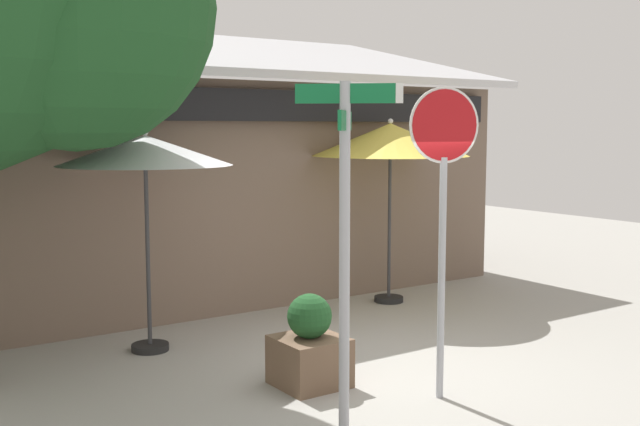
{
  "coord_description": "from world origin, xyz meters",
  "views": [
    {
      "loc": [
        -5.13,
        -6.36,
        2.63
      ],
      "look_at": [
        0.05,
        1.2,
        1.6
      ],
      "focal_mm": 42.67,
      "sensor_mm": 36.0,
      "label": 1
    }
  ],
  "objects_px": {
    "street_sign_post": "(345,225)",
    "sidewalk_planter": "(310,348)",
    "stop_sign": "(443,187)",
    "patio_umbrella_ivory_left": "(145,153)",
    "patio_umbrella_mustard_center": "(390,141)"
  },
  "relations": [
    {
      "from": "patio_umbrella_ivory_left",
      "to": "street_sign_post",
      "type": "bearing_deg",
      "value": -83.12
    },
    {
      "from": "stop_sign",
      "to": "patio_umbrella_mustard_center",
      "type": "relative_size",
      "value": 1.09
    },
    {
      "from": "patio_umbrella_ivory_left",
      "to": "patio_umbrella_mustard_center",
      "type": "distance_m",
      "value": 3.98
    },
    {
      "from": "patio_umbrella_mustard_center",
      "to": "sidewalk_planter",
      "type": "xyz_separation_m",
      "value": [
        -3.08,
        -2.46,
        -2.04
      ]
    },
    {
      "from": "patio_umbrella_ivory_left",
      "to": "sidewalk_planter",
      "type": "bearing_deg",
      "value": -66.93
    },
    {
      "from": "street_sign_post",
      "to": "stop_sign",
      "type": "height_order",
      "value": "stop_sign"
    },
    {
      "from": "stop_sign",
      "to": "patio_umbrella_ivory_left",
      "type": "distance_m",
      "value": 3.57
    },
    {
      "from": "stop_sign",
      "to": "patio_umbrella_mustard_center",
      "type": "distance_m",
      "value": 4.13
    },
    {
      "from": "stop_sign",
      "to": "sidewalk_planter",
      "type": "distance_m",
      "value": 2.14
    },
    {
      "from": "patio_umbrella_mustard_center",
      "to": "sidewalk_planter",
      "type": "height_order",
      "value": "patio_umbrella_mustard_center"
    },
    {
      "from": "street_sign_post",
      "to": "sidewalk_planter",
      "type": "height_order",
      "value": "street_sign_post"
    },
    {
      "from": "patio_umbrella_mustard_center",
      "to": "stop_sign",
      "type": "bearing_deg",
      "value": -122.59
    },
    {
      "from": "street_sign_post",
      "to": "sidewalk_planter",
      "type": "relative_size",
      "value": 3.15
    },
    {
      "from": "street_sign_post",
      "to": "patio_umbrella_mustard_center",
      "type": "height_order",
      "value": "street_sign_post"
    },
    {
      "from": "street_sign_post",
      "to": "stop_sign",
      "type": "relative_size",
      "value": 1.0
    }
  ]
}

